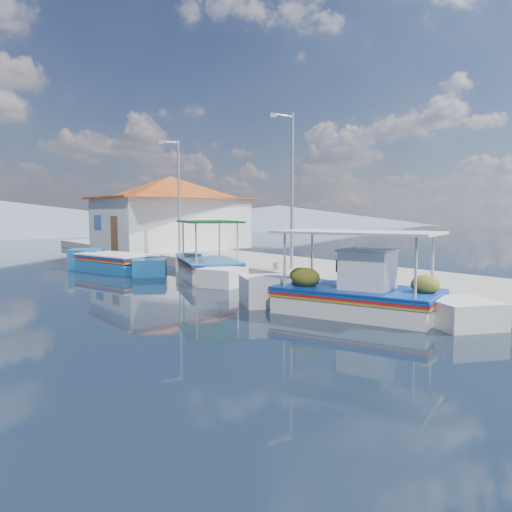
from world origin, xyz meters
TOP-DOWN VIEW (x-y plane):
  - ground at (0.00, 0.00)m, footprint 160.00×160.00m
  - quay at (5.90, 6.00)m, footprint 5.00×44.00m
  - bollards at (3.80, 5.25)m, footprint 0.20×17.20m
  - main_caique at (1.74, -3.76)m, footprint 3.82×7.03m
  - caique_green_canopy at (2.54, 4.92)m, footprint 3.66×6.56m
  - caique_blue_hull at (0.40, 9.38)m, footprint 3.05×6.56m
  - harbor_building at (6.20, 15.00)m, footprint 10.49×10.49m
  - lamp_post_near at (4.51, 2.00)m, footprint 1.21×0.14m
  - lamp_post_far at (4.51, 11.00)m, footprint 1.21×0.14m
  - mountain_ridge at (6.54, 56.00)m, footprint 171.40×96.00m

SIDE VIEW (x-z plane):
  - ground at x=0.00m, z-range 0.00..0.00m
  - quay at x=5.90m, z-range 0.00..0.50m
  - caique_blue_hull at x=0.40m, z-range -0.28..0.93m
  - caique_green_canopy at x=2.54m, z-range -0.92..1.70m
  - main_caique at x=1.74m, z-range -0.76..1.71m
  - bollards at x=3.80m, z-range 0.50..0.80m
  - mountain_ridge at x=6.54m, z-range -0.71..4.79m
  - harbor_building at x=6.20m, z-range 0.58..4.98m
  - lamp_post_near at x=4.51m, z-range 0.85..6.85m
  - lamp_post_far at x=4.51m, z-range 0.85..6.85m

